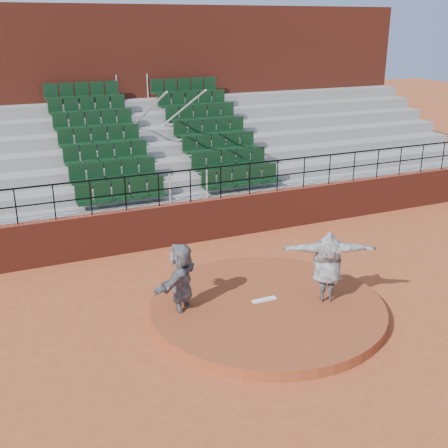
# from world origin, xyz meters

# --- Properties ---
(ground) EXTENTS (90.00, 90.00, 0.00)m
(ground) POSITION_xyz_m (0.00, 0.00, 0.00)
(ground) COLOR #AE4D27
(ground) RESTS_ON ground
(pitchers_mound) EXTENTS (5.50, 5.50, 0.25)m
(pitchers_mound) POSITION_xyz_m (0.00, 0.00, 0.12)
(pitchers_mound) COLOR brown
(pitchers_mound) RESTS_ON ground
(pitching_rubber) EXTENTS (0.60, 0.15, 0.03)m
(pitching_rubber) POSITION_xyz_m (0.00, 0.15, 0.27)
(pitching_rubber) COLOR white
(pitching_rubber) RESTS_ON pitchers_mound
(boundary_wall) EXTENTS (24.00, 0.30, 1.30)m
(boundary_wall) POSITION_xyz_m (0.00, 5.00, 0.65)
(boundary_wall) COLOR maroon
(boundary_wall) RESTS_ON ground
(wall_railing) EXTENTS (24.04, 0.05, 1.03)m
(wall_railing) POSITION_xyz_m (0.00, 5.00, 2.03)
(wall_railing) COLOR black
(wall_railing) RESTS_ON boundary_wall
(seating_deck) EXTENTS (24.00, 5.97, 4.63)m
(seating_deck) POSITION_xyz_m (0.00, 8.65, 1.43)
(seating_deck) COLOR gray
(seating_deck) RESTS_ON ground
(press_box_facade) EXTENTS (24.00, 3.00, 7.10)m
(press_box_facade) POSITION_xyz_m (0.00, 12.60, 3.55)
(press_box_facade) COLOR maroon
(press_box_facade) RESTS_ON ground
(pitcher) EXTENTS (2.19, 1.40, 1.74)m
(pitcher) POSITION_xyz_m (1.33, -0.41, 1.12)
(pitcher) COLOR black
(pitcher) RESTS_ON pitchers_mound
(fielder) EXTENTS (1.62, 1.58, 1.85)m
(fielder) POSITION_xyz_m (-1.92, 0.58, 0.93)
(fielder) COLOR black
(fielder) RESTS_ON ground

